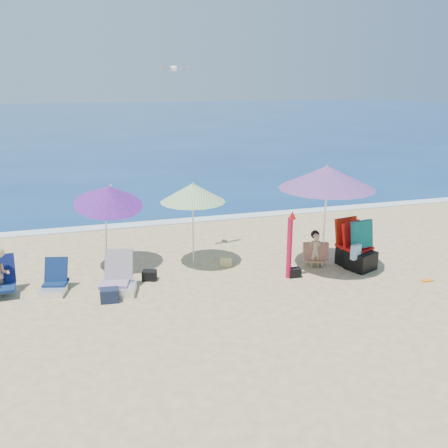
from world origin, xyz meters
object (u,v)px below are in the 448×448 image
object	(u,v)px
umbrella_turquoise	(327,177)
chair_navy	(54,284)
seagull	(174,68)
umbrella_striped	(193,193)
umbrella_blue	(109,195)
camp_chair_right	(353,249)
chair_rainbow	(119,282)
camp_chair_left	(359,255)
furled_umbrella	(290,242)
person_center	(315,250)

from	to	relation	value
umbrella_turquoise	chair_navy	bearing A→B (deg)	176.47
seagull	chair_navy	bearing A→B (deg)	-151.14
umbrella_turquoise	umbrella_striped	world-z (taller)	umbrella_turquoise
umbrella_blue	camp_chair_right	distance (m)	5.66
umbrella_turquoise	camp_chair_right	xyz separation A→B (m)	(0.78, -0.01, -1.70)
umbrella_striped	camp_chair_right	size ratio (longest dim) A/B	1.73
chair_navy	chair_rainbow	world-z (taller)	chair_rainbow
camp_chair_left	camp_chair_right	size ratio (longest dim) A/B	0.92
umbrella_turquoise	umbrella_striped	xyz separation A→B (m)	(-2.72, 1.07, -0.40)
camp_chair_left	umbrella_blue	bearing A→B (deg)	163.42
furled_umbrella	chair_rainbow	world-z (taller)	furled_umbrella
chair_rainbow	camp_chair_right	size ratio (longest dim) A/B	0.77
seagull	furled_umbrella	bearing A→B (deg)	-48.00
umbrella_striped	chair_navy	distance (m)	3.49
camp_chair_right	seagull	world-z (taller)	seagull
camp_chair_right	seagull	distance (m)	5.75
umbrella_blue	camp_chair_left	world-z (taller)	umbrella_blue
umbrella_blue	camp_chair_right	size ratio (longest dim) A/B	1.84
umbrella_blue	furled_umbrella	distance (m)	4.07
chair_navy	chair_rainbow	xyz separation A→B (m)	(1.26, -0.34, 0.04)
umbrella_blue	camp_chair_left	size ratio (longest dim) A/B	2.00
furled_umbrella	camp_chair_left	xyz separation A→B (m)	(1.75, 0.05, -0.51)
furled_umbrella	camp_chair_right	distance (m)	1.77
umbrella_turquoise	umbrella_striped	distance (m)	2.96
camp_chair_left	seagull	distance (m)	5.91
chair_rainbow	camp_chair_right	distance (m)	5.30
umbrella_striped	umbrella_turquoise	bearing A→B (deg)	-21.53
furled_umbrella	camp_chair_left	size ratio (longest dim) A/B	1.44
umbrella_turquoise	furled_umbrella	world-z (taller)	umbrella_turquoise
umbrella_turquoise	person_center	xyz separation A→B (m)	(-0.11, 0.14, -1.71)
furled_umbrella	chair_navy	distance (m)	4.93
umbrella_striped	chair_navy	size ratio (longest dim) A/B	2.52
umbrella_turquoise	umbrella_striped	size ratio (longest dim) A/B	1.38
umbrella_blue	camp_chair_right	world-z (taller)	umbrella_blue
camp_chair_right	seagull	bearing A→B (deg)	152.11
umbrella_turquoise	camp_chair_right	bearing A→B (deg)	-1.10
umbrella_striped	umbrella_blue	xyz separation A→B (m)	(-1.82, 0.31, -0.01)
camp_chair_right	camp_chair_left	bearing A→B (deg)	-77.89
camp_chair_left	seagull	size ratio (longest dim) A/B	1.36
umbrella_striped	seagull	distance (m)	2.80
umbrella_blue	person_center	distance (m)	4.79
umbrella_turquoise	seagull	size ratio (longest dim) A/B	3.54
umbrella_turquoise	umbrella_blue	world-z (taller)	umbrella_turquoise
seagull	umbrella_turquoise	bearing A→B (deg)	-33.69
umbrella_striped	umbrella_blue	world-z (taller)	umbrella_blue
umbrella_striped	chair_rainbow	world-z (taller)	umbrella_striped
camp_chair_left	person_center	size ratio (longest dim) A/B	1.25
camp_chair_left	person_center	distance (m)	1.00
umbrella_turquoise	chair_rainbow	size ratio (longest dim) A/B	3.11
chair_rainbow	camp_chair_left	world-z (taller)	camp_chair_left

